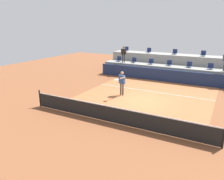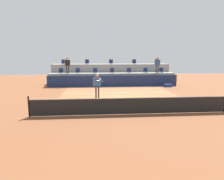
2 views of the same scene
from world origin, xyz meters
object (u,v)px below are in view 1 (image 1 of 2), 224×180
(stadium_chair_upper_center, at_px, (175,52))
(spectator_leaning_on_rail, at_px, (124,53))
(tennis_ball, at_px, (113,82))
(stadium_chair_lower_left, at_px, (134,61))
(stadium_chair_lower_far_left, at_px, (119,59))
(stadium_chair_lower_center, at_px, (169,63))
(stadium_chair_lower_mid_right, at_px, (189,65))
(stadium_chair_upper_left, at_px, (149,51))
(stadium_chair_upper_far_left, at_px, (126,49))
(tennis_player, at_px, (122,81))
(stadium_chair_lower_mid_left, at_px, (151,62))
(stadium_chair_upper_right, at_px, (203,54))
(stadium_chair_lower_right, at_px, (211,67))

(stadium_chair_upper_center, height_order, spectator_leaning_on_rail, spectator_leaning_on_rail)
(tennis_ball, bearing_deg, stadium_chair_upper_center, 82.27)
(stadium_chair_lower_left, relative_size, tennis_ball, 7.65)
(stadium_chair_lower_far_left, relative_size, stadium_chair_lower_center, 1.00)
(stadium_chair_lower_mid_right, relative_size, stadium_chair_upper_left, 1.00)
(stadium_chair_lower_left, bearing_deg, stadium_chair_lower_far_left, 180.00)
(stadium_chair_upper_far_left, relative_size, tennis_ball, 7.65)
(tennis_player, bearing_deg, stadium_chair_lower_mid_left, 90.95)
(stadium_chair_upper_right, distance_m, tennis_player, 9.65)
(stadium_chair_lower_far_left, distance_m, stadium_chair_lower_center, 5.29)
(stadium_chair_upper_center, bearing_deg, stadium_chair_lower_center, -91.05)
(stadium_chair_lower_left, xyz_separation_m, tennis_player, (1.91, -6.72, -0.38))
(stadium_chair_lower_mid_left, bearing_deg, stadium_chair_lower_right, 0.00)
(stadium_chair_lower_far_left, relative_size, stadium_chair_upper_far_left, 1.00)
(stadium_chair_lower_left, relative_size, stadium_chair_lower_right, 1.00)
(stadium_chair_upper_right, distance_m, tennis_ball, 11.20)
(stadium_chair_lower_far_left, bearing_deg, stadium_chair_upper_far_left, 89.39)
(stadium_chair_lower_far_left, relative_size, stadium_chair_lower_mid_left, 1.00)
(stadium_chair_lower_left, height_order, spectator_leaning_on_rail, spectator_leaning_on_rail)
(stadium_chair_lower_left, height_order, tennis_ball, stadium_chair_lower_left)
(stadium_chair_lower_far_left, height_order, stadium_chair_upper_center, stadium_chair_upper_center)
(stadium_chair_lower_right, xyz_separation_m, stadium_chair_upper_far_left, (-8.86, 1.80, 0.85))
(stadium_chair_lower_mid_right, relative_size, stadium_chair_upper_center, 1.00)
(stadium_chair_upper_right, bearing_deg, stadium_chair_upper_left, 180.00)
(stadium_chair_lower_mid_left, distance_m, stadium_chair_lower_mid_right, 3.59)
(stadium_chair_lower_left, bearing_deg, tennis_ball, -75.60)
(stadium_chair_upper_far_left, distance_m, tennis_player, 9.33)
(stadium_chair_upper_far_left, bearing_deg, stadium_chair_lower_right, -11.48)
(stadium_chair_lower_mid_left, distance_m, tennis_ball, 8.61)
(stadium_chair_lower_far_left, distance_m, stadium_chair_lower_mid_left, 3.51)
(stadium_chair_lower_center, relative_size, stadium_chair_upper_left, 1.00)
(stadium_chair_lower_left, relative_size, stadium_chair_lower_mid_left, 1.00)
(stadium_chair_lower_far_left, relative_size, stadium_chair_upper_left, 1.00)
(spectator_leaning_on_rail, bearing_deg, stadium_chair_lower_right, 2.70)
(stadium_chair_lower_right, xyz_separation_m, stadium_chair_upper_right, (-0.90, 1.80, 0.85))
(stadium_chair_upper_far_left, bearing_deg, stadium_chair_lower_mid_right, -14.26)
(stadium_chair_lower_far_left, relative_size, tennis_player, 0.30)
(tennis_player, bearing_deg, stadium_chair_upper_left, 96.67)
(stadium_chair_lower_mid_left, xyz_separation_m, stadium_chair_lower_mid_right, (3.59, 0.00, 0.00))
(stadium_chair_upper_right, bearing_deg, stadium_chair_lower_far_left, -167.29)
(stadium_chair_lower_mid_left, bearing_deg, stadium_chair_lower_far_left, 180.00)
(stadium_chair_lower_mid_right, bearing_deg, stadium_chair_upper_center, 134.59)
(stadium_chair_upper_left, bearing_deg, stadium_chair_lower_center, -34.00)
(stadium_chair_lower_center, distance_m, stadium_chair_lower_mid_right, 1.81)
(stadium_chair_lower_left, distance_m, spectator_leaning_on_rail, 1.30)
(stadium_chair_upper_left, bearing_deg, stadium_chair_lower_right, -16.05)
(tennis_player, distance_m, spectator_leaning_on_rail, 7.06)
(stadium_chair_upper_left, bearing_deg, stadium_chair_upper_center, 0.00)
(stadium_chair_lower_far_left, xyz_separation_m, stadium_chair_lower_right, (8.88, 0.00, 0.00))
(stadium_chair_lower_right, relative_size, stadium_chair_upper_far_left, 1.00)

